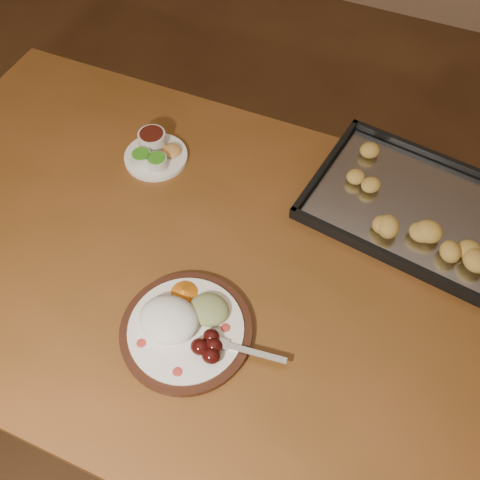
% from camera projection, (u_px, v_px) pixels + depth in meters
% --- Properties ---
extents(ground, '(4.00, 4.00, 0.00)m').
position_uv_depth(ground, '(192.00, 292.00, 1.92)').
color(ground, brown).
rests_on(ground, ground).
extents(dining_table, '(1.51, 0.91, 0.75)m').
position_uv_depth(dining_table, '(204.00, 281.00, 1.19)').
color(dining_table, brown).
rests_on(dining_table, ground).
extents(dinner_plate, '(0.32, 0.25, 0.06)m').
position_uv_depth(dinner_plate, '(184.00, 325.00, 1.00)').
color(dinner_plate, '#33170E').
rests_on(dinner_plate, dining_table).
extents(condiment_saucer, '(0.15, 0.15, 0.05)m').
position_uv_depth(condiment_saucer, '(154.00, 152.00, 1.26)').
color(condiment_saucer, white).
rests_on(condiment_saucer, dining_table).
extents(baking_tray, '(0.49, 0.39, 0.05)m').
position_uv_depth(baking_tray, '(415.00, 205.00, 1.17)').
color(baking_tray, black).
rests_on(baking_tray, dining_table).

